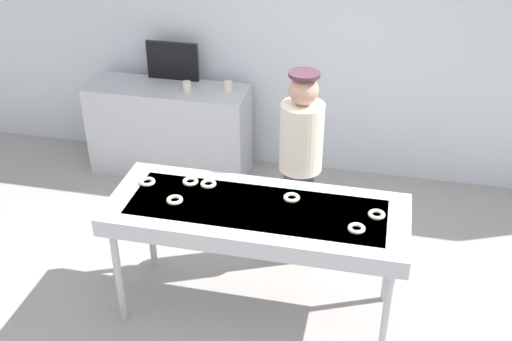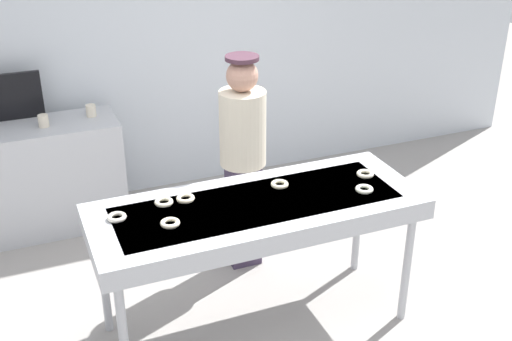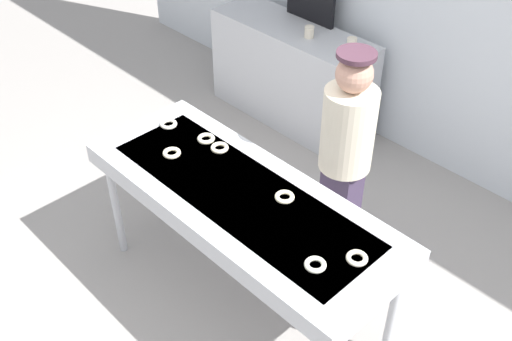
{
  "view_description": "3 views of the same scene",
  "coord_description": "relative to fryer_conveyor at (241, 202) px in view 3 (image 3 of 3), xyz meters",
  "views": [
    {
      "loc": [
        0.78,
        -3.54,
        3.42
      ],
      "look_at": [
        -0.06,
        0.23,
        1.12
      ],
      "focal_mm": 43.62,
      "sensor_mm": 36.0,
      "label": 1
    },
    {
      "loc": [
        -1.36,
        -3.31,
        2.94
      ],
      "look_at": [
        0.06,
        0.18,
        1.1
      ],
      "focal_mm": 45.22,
      "sensor_mm": 36.0,
      "label": 2
    },
    {
      "loc": [
        2.05,
        -1.85,
        3.32
      ],
      "look_at": [
        0.05,
        0.09,
        1.11
      ],
      "focal_mm": 42.51,
      "sensor_mm": 36.0,
      "label": 3
    }
  ],
  "objects": [
    {
      "name": "paper_cup_0",
      "position": [
        -0.72,
        1.94,
        0.12
      ],
      "size": [
        0.08,
        0.08,
        0.1
      ],
      "primitive_type": "cylinder",
      "color": "beige",
      "rests_on": "prep_counter"
    },
    {
      "name": "sugar_donut_1",
      "position": [
        0.22,
        0.15,
        0.09
      ],
      "size": [
        0.14,
        0.14,
        0.03
      ],
      "primitive_type": "torus",
      "rotation": [
        0.0,
        0.0,
        0.19
      ],
      "color": "#FBF2C6",
      "rests_on": "fryer_conveyor"
    },
    {
      "name": "ground_plane",
      "position": [
        0.0,
        0.0,
        -0.89
      ],
      "size": [
        16.0,
        16.0,
        0.0
      ],
      "primitive_type": "plane",
      "color": "#9E9993"
    },
    {
      "name": "sugar_donut_4",
      "position": [
        -0.86,
        0.13,
        0.09
      ],
      "size": [
        0.12,
        0.12,
        0.03
      ],
      "primitive_type": "torus",
      "rotation": [
        0.0,
        0.0,
        1.56
      ],
      "color": "white",
      "rests_on": "fryer_conveyor"
    },
    {
      "name": "prep_counter",
      "position": [
        -1.35,
        1.9,
        -0.41
      ],
      "size": [
        1.64,
        0.54,
        0.95
      ],
      "primitive_type": "cube",
      "color": "#B7BABF",
      "rests_on": "ground"
    },
    {
      "name": "sugar_donut_3",
      "position": [
        -0.55,
        0.2,
        0.09
      ],
      "size": [
        0.17,
        0.17,
        0.03
      ],
      "primitive_type": "torus",
      "rotation": [
        0.0,
        0.0,
        2.41
      ],
      "color": "#F2EBC5",
      "rests_on": "fryer_conveyor"
    },
    {
      "name": "sugar_donut_5",
      "position": [
        0.83,
        0.07,
        0.09
      ],
      "size": [
        0.16,
        0.16,
        0.03
      ],
      "primitive_type": "torus",
      "rotation": [
        0.0,
        0.0,
        0.49
      ],
      "color": "#F1E9C9",
      "rests_on": "fryer_conveyor"
    },
    {
      "name": "fryer_conveyor",
      "position": [
        0.0,
        0.0,
        0.0
      ],
      "size": [
        2.13,
        0.81,
        0.96
      ],
      "color": "#B7BABF",
      "rests_on": "ground"
    },
    {
      "name": "paper_cup_1",
      "position": [
        -1.12,
        1.85,
        0.12
      ],
      "size": [
        0.08,
        0.08,
        0.1
      ],
      "primitive_type": "cylinder",
      "color": "beige",
      "rests_on": "prep_counter"
    },
    {
      "name": "sugar_donut_6",
      "position": [
        -0.41,
        0.2,
        0.09
      ],
      "size": [
        0.15,
        0.15,
        0.03
      ],
      "primitive_type": "torus",
      "rotation": [
        0.0,
        0.0,
        0.39
      ],
      "color": "#F8EBC5",
      "rests_on": "fryer_conveyor"
    },
    {
      "name": "worker_baker",
      "position": [
        0.19,
        0.75,
        0.09
      ],
      "size": [
        0.34,
        0.34,
        1.7
      ],
      "rotation": [
        0.0,
        0.0,
        2.96
      ],
      "color": "#3C3049",
      "rests_on": "ground"
    },
    {
      "name": "sugar_donut_0",
      "position": [
        0.71,
        -0.12,
        0.09
      ],
      "size": [
        0.15,
        0.15,
        0.03
      ],
      "primitive_type": "torus",
      "rotation": [
        0.0,
        0.0,
        2.84
      ],
      "color": "white",
      "rests_on": "fryer_conveyor"
    },
    {
      "name": "sugar_donut_2",
      "position": [
        -0.58,
        -0.06,
        0.09
      ],
      "size": [
        0.13,
        0.13,
        0.03
      ],
      "primitive_type": "torus",
      "rotation": [
        0.0,
        0.0,
        1.65
      ],
      "color": "#FEF1C8",
      "rests_on": "fryer_conveyor"
    }
  ]
}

